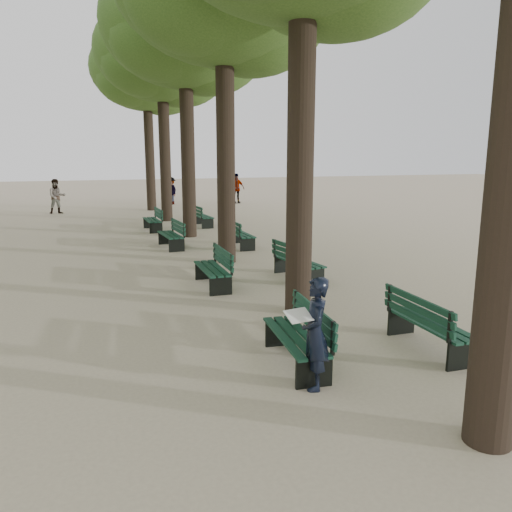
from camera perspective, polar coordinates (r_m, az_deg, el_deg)
name	(u,v)px	position (r m, az deg, el deg)	size (l,w,h in m)	color
ground	(289,385)	(7.09, 3.82, -14.53)	(120.00, 120.00, 0.00)	tan
tree_central_3	(184,25)	(19.79, -8.18, 24.66)	(6.00, 6.00, 9.95)	#33261C
tree_central_4	(161,52)	(24.59, -10.77, 21.95)	(6.00, 6.00, 9.95)	#33261C
tree_central_5	(146,69)	(29.46, -12.45, 20.12)	(6.00, 6.00, 9.95)	#33261C
bench_left_0	(296,347)	(7.63, 4.54, -10.37)	(0.75, 1.85, 0.92)	black
bench_left_1	(212,276)	(11.97, -5.01, -2.26)	(0.62, 1.81, 0.92)	black
bench_left_2	(171,240)	(17.17, -9.71, 1.82)	(0.67, 1.83, 0.92)	black
bench_left_3	(153,224)	(21.25, -11.74, 3.59)	(0.61, 1.81, 0.92)	black
bench_right_0	(429,334)	(8.60, 19.20, -8.42)	(0.64, 1.82, 0.92)	black
bench_right_1	(298,268)	(12.75, 4.85, -1.40)	(0.76, 1.85, 0.92)	black
bench_right_2	(240,239)	(17.07, -1.79, 1.93)	(0.58, 1.80, 0.92)	black
bench_right_3	(202,220)	(22.20, -6.14, 4.10)	(0.66, 1.83, 0.92)	black
man_with_map	(315,333)	(6.77, 6.79, -8.78)	(0.68, 0.68, 1.54)	black
pedestrian_b	(171,191)	(32.39, -9.67, 7.37)	(1.12, 0.35, 1.73)	#262628
pedestrian_c	(236,188)	(32.75, -2.30, 7.73)	(1.13, 0.38, 1.92)	#262628
pedestrian_a	(57,196)	(28.81, -21.80, 6.34)	(0.90, 0.37, 1.85)	#262628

